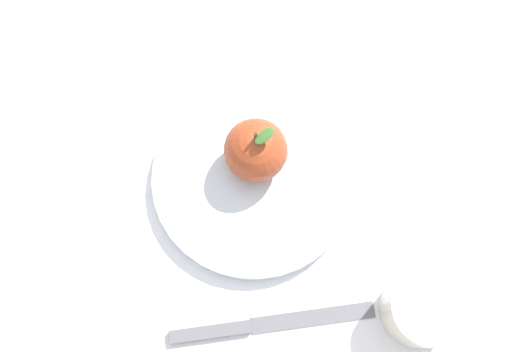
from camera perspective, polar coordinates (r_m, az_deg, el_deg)
ground_plane at (r=0.67m, az=-0.55°, el=-2.80°), size 2.40×2.40×0.00m
dinner_plate at (r=0.67m, az=0.00°, el=-0.22°), size 0.24×0.24×0.02m
apple at (r=0.63m, az=-0.11°, el=2.58°), size 0.07×0.07×0.09m
cup at (r=0.64m, az=16.25°, el=-12.53°), size 0.08×0.08×0.06m
knife at (r=0.65m, az=-0.27°, el=-14.65°), size 0.22×0.07×0.01m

